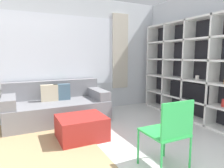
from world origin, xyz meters
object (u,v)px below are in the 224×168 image
(ottoman, at_px, (81,127))
(folding_chair, at_px, (169,129))
(couch_main, at_px, (57,107))
(shelving_unit, at_px, (189,70))

(ottoman, relative_size, folding_chair, 0.87)
(folding_chair, bearing_deg, ottoman, -65.93)
(couch_main, bearing_deg, folding_chair, -72.56)
(shelving_unit, bearing_deg, ottoman, -177.66)
(couch_main, xyz_separation_m, ottoman, (0.17, -1.12, -0.11))
(couch_main, distance_m, ottoman, 1.13)
(ottoman, bearing_deg, shelving_unit, 2.34)
(ottoman, xyz_separation_m, folding_chair, (0.61, -1.36, 0.33))
(shelving_unit, distance_m, ottoman, 2.60)
(couch_main, bearing_deg, shelving_unit, -21.18)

